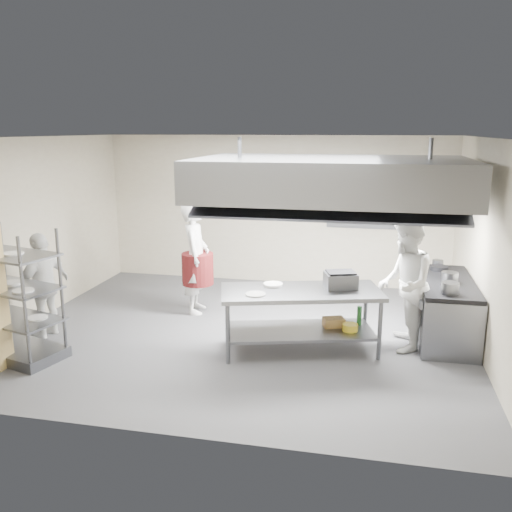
% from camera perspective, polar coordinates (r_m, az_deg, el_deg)
% --- Properties ---
extents(floor, '(7.00, 7.00, 0.00)m').
position_cam_1_polar(floor, '(8.60, -1.60, -8.05)').
color(floor, '#353537').
rests_on(floor, ground).
extents(ceiling, '(7.00, 7.00, 0.00)m').
position_cam_1_polar(ceiling, '(8.01, -1.74, 12.37)').
color(ceiling, silver).
rests_on(ceiling, wall_back).
extents(wall_back, '(7.00, 0.00, 7.00)m').
position_cam_1_polar(wall_back, '(11.06, 2.05, 4.82)').
color(wall_back, '#AEA38A').
rests_on(wall_back, ground).
extents(wall_left, '(0.00, 6.00, 6.00)m').
position_cam_1_polar(wall_left, '(9.62, -22.39, 2.53)').
color(wall_left, '#AEA38A').
rests_on(wall_left, ground).
extents(wall_right, '(0.00, 6.00, 6.00)m').
position_cam_1_polar(wall_right, '(8.10, 23.15, 0.61)').
color(wall_right, '#AEA38A').
rests_on(wall_right, ground).
extents(exhaust_hood, '(4.00, 2.50, 0.60)m').
position_cam_1_polar(exhaust_hood, '(8.23, 7.88, 8.09)').
color(exhaust_hood, slate).
rests_on(exhaust_hood, ceiling).
extents(hood_strip_a, '(1.60, 0.12, 0.04)m').
position_cam_1_polar(hood_strip_a, '(8.38, 1.64, 6.10)').
color(hood_strip_a, white).
rests_on(hood_strip_a, exhaust_hood).
extents(hood_strip_b, '(1.60, 0.12, 0.04)m').
position_cam_1_polar(hood_strip_b, '(8.25, 14.09, 5.59)').
color(hood_strip_b, white).
rests_on(hood_strip_b, exhaust_hood).
extents(wall_shelf, '(1.50, 0.28, 0.04)m').
position_cam_1_polar(wall_shelf, '(10.74, 11.42, 4.30)').
color(wall_shelf, slate).
rests_on(wall_shelf, wall_back).
extents(island, '(2.41, 1.51, 0.91)m').
position_cam_1_polar(island, '(7.80, 4.70, -6.78)').
color(island, gray).
rests_on(island, floor).
extents(island_worktop, '(2.41, 1.51, 0.06)m').
position_cam_1_polar(island_worktop, '(7.67, 4.76, -3.80)').
color(island_worktop, slate).
rests_on(island_worktop, island).
extents(island_undershelf, '(2.21, 1.37, 0.04)m').
position_cam_1_polar(island_undershelf, '(7.86, 4.68, -7.85)').
color(island_undershelf, slate).
rests_on(island_undershelf, island).
extents(pass_rack, '(1.36, 1.01, 1.83)m').
position_cam_1_polar(pass_rack, '(8.12, -24.06, -3.72)').
color(pass_rack, slate).
rests_on(pass_rack, floor).
extents(cooking_range, '(0.80, 2.00, 0.84)m').
position_cam_1_polar(cooking_range, '(8.78, 19.22, -5.44)').
color(cooking_range, gray).
rests_on(cooking_range, floor).
extents(range_top, '(0.78, 1.96, 0.06)m').
position_cam_1_polar(range_top, '(8.65, 19.45, -2.61)').
color(range_top, black).
rests_on(range_top, cooking_range).
extents(chef_head, '(0.59, 0.78, 1.94)m').
position_cam_1_polar(chef_head, '(9.33, -6.39, -0.16)').
color(chef_head, silver).
rests_on(chef_head, floor).
extents(chef_line, '(0.73, 0.93, 1.92)m').
position_cam_1_polar(chef_line, '(8.00, 15.37, -2.92)').
color(chef_line, white).
rests_on(chef_line, floor).
extents(chef_plating, '(0.59, 1.01, 1.62)m').
position_cam_1_polar(chef_plating, '(8.84, -21.42, -2.86)').
color(chef_plating, silver).
rests_on(chef_plating, floor).
extents(griddle, '(0.52, 0.46, 0.21)m').
position_cam_1_polar(griddle, '(7.81, 8.89, -2.55)').
color(griddle, slate).
rests_on(griddle, island_worktop).
extents(wicker_basket, '(0.35, 0.30, 0.13)m').
position_cam_1_polar(wicker_basket, '(8.00, 8.17, -6.91)').
color(wicker_basket, brown).
rests_on(wicker_basket, island_undershelf).
extents(stockpot, '(0.24, 0.24, 0.17)m').
position_cam_1_polar(stockpot, '(8.48, 19.72, -2.16)').
color(stockpot, gray).
rests_on(stockpot, range_top).
extents(plate_stack, '(0.28, 0.28, 0.05)m').
position_cam_1_polar(plate_stack, '(8.21, -23.84, -5.92)').
color(plate_stack, white).
rests_on(plate_stack, pass_rack).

